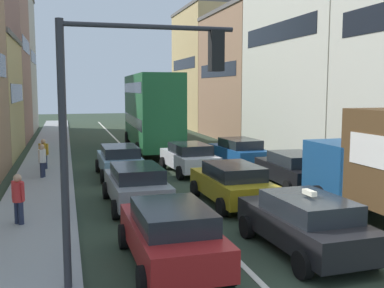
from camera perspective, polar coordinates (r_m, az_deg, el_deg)
ground_plane at (r=10.94m, az=17.68°, el=-15.82°), size 140.00×140.00×0.00m
sidewalk_left at (r=28.71m, az=-17.41°, el=-1.61°), size 2.60×64.00×0.14m
lane_stripe_left at (r=28.97m, az=-7.48°, el=-1.40°), size 0.16×60.00×0.01m
lane_stripe_right at (r=29.63m, az=-0.95°, el=-1.16°), size 0.16×60.00×0.01m
building_row_right at (r=33.76m, az=12.19°, el=10.36°), size 7.20×43.90×13.79m
traffic_light_pole at (r=9.36m, az=-8.17°, el=4.68°), size 3.58×0.38×5.50m
taxi_centre_lane_front at (r=12.12m, az=13.92°, el=-9.44°), size 2.21×4.37×1.66m
sedan_left_lane_front at (r=10.95m, az=-2.62°, el=-11.02°), size 2.11×4.32×1.49m
sedan_centre_lane_second at (r=16.59m, az=4.99°, el=-4.84°), size 2.15×4.35×1.49m
wagon_left_lane_second at (r=16.35m, az=-6.94°, el=-5.03°), size 2.13×4.33×1.49m
hatchback_centre_lane_third at (r=22.58m, az=-0.36°, el=-1.67°), size 2.27×4.40×1.49m
sedan_left_lane_third at (r=21.99m, az=-8.98°, el=-1.99°), size 2.09×4.31×1.49m
sedan_right_lane_behind_truck at (r=19.78m, az=12.57°, el=-3.06°), size 2.16×4.35×1.49m
wagon_right_lane_far at (r=24.83m, az=5.85°, el=-0.92°), size 2.29×4.41×1.49m
bus_mid_queue_primary at (r=30.55m, az=-5.10°, el=4.38°), size 3.07×10.58×5.06m
pedestrian_near_kerb at (r=14.65m, az=-20.82°, el=-6.25°), size 0.40×0.42×1.66m
pedestrian_mid_sidewalk at (r=24.20m, az=-17.98°, el=-1.07°), size 0.49×0.34×1.66m
pedestrian_far_sidewalk at (r=21.94m, az=-18.14°, el=-1.87°), size 0.34×0.51×1.66m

